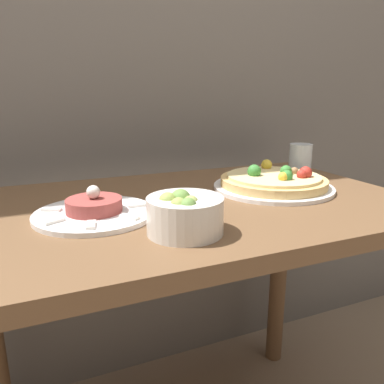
{
  "coord_description": "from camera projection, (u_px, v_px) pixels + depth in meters",
  "views": [
    {
      "loc": [
        -0.31,
        -0.45,
        1.01
      ],
      "look_at": [
        -0.01,
        0.26,
        0.81
      ],
      "focal_mm": 35.0,
      "sensor_mm": 36.0,
      "label": 1
    }
  ],
  "objects": [
    {
      "name": "tartare_plate",
      "position": [
        94.0,
        210.0,
        0.77
      ],
      "size": [
        0.25,
        0.25,
        0.07
      ],
      "color": "white",
      "rests_on": "dining_table"
    },
    {
      "name": "drinking_glass",
      "position": [
        300.0,
        160.0,
        1.14
      ],
      "size": [
        0.07,
        0.07,
        0.1
      ],
      "color": "silver",
      "rests_on": "dining_table"
    },
    {
      "name": "pizza_plate",
      "position": [
        274.0,
        182.0,
        0.98
      ],
      "size": [
        0.31,
        0.31,
        0.07
      ],
      "color": "white",
      "rests_on": "dining_table"
    },
    {
      "name": "small_bowl",
      "position": [
        185.0,
        214.0,
        0.67
      ],
      "size": [
        0.14,
        0.14,
        0.08
      ],
      "color": "silver",
      "rests_on": "dining_table"
    },
    {
      "name": "dining_table",
      "position": [
        186.0,
        254.0,
        0.91
      ],
      "size": [
        1.07,
        0.65,
        0.77
      ],
      "color": "brown",
      "rests_on": "ground_plane"
    }
  ]
}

